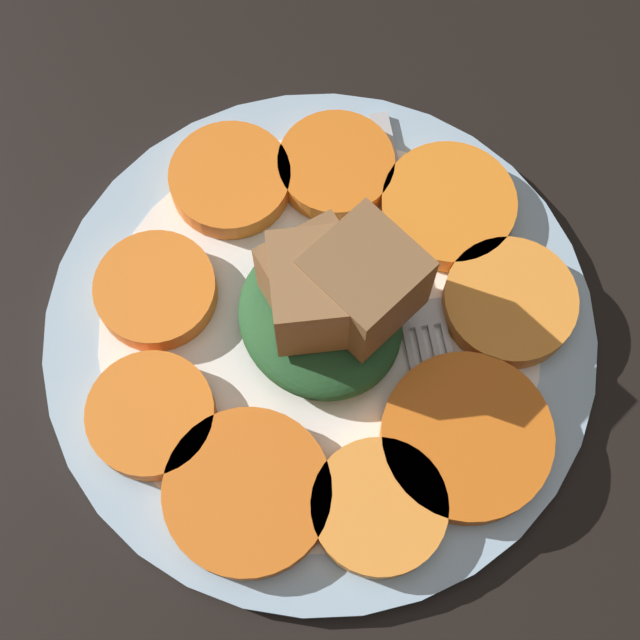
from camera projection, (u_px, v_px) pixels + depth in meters
table_slab at (320, 340)px, 48.03cm from camera, size 120.00×120.00×2.00cm
plate at (320, 331)px, 46.61cm from camera, size 28.71×28.71×1.05cm
carrot_slice_0 at (248, 492)px, 42.40cm from camera, size 8.07×8.07×1.36cm
carrot_slice_1 at (379, 507)px, 42.15cm from camera, size 6.51×6.51×1.36cm
carrot_slice_2 at (466, 437)px, 43.34cm from camera, size 8.37×8.37×1.36cm
carrot_slice_3 at (509, 302)px, 45.82cm from camera, size 6.86×6.86×1.36cm
carrot_slice_4 at (448, 206)px, 47.77cm from camera, size 7.21×7.21×1.36cm
carrot_slice_5 at (336, 166)px, 48.61cm from camera, size 6.38×6.38×1.36cm
carrot_slice_6 at (237, 176)px, 48.40cm from camera, size 6.61×6.61×1.36cm
carrot_slice_7 at (156, 290)px, 46.05cm from camera, size 6.29×6.29×1.36cm
carrot_slice_8 at (148, 408)px, 43.86cm from camera, size 6.30×6.30×1.36cm
center_pile at (329, 300)px, 42.96cm from camera, size 8.96×8.78×7.24cm
fork at (410, 261)px, 47.15cm from camera, size 16.98×7.94×0.40cm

